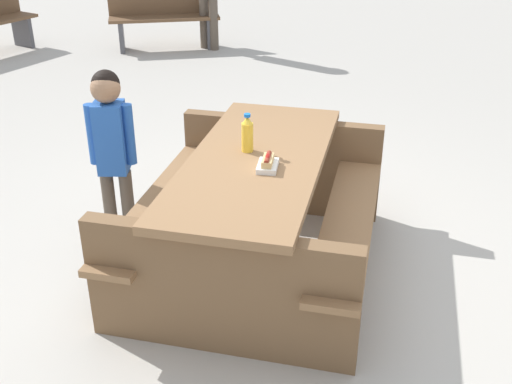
{
  "coord_description": "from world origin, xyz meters",
  "views": [
    {
      "loc": [
        3.28,
        0.12,
        2.22
      ],
      "look_at": [
        0.0,
        0.0,
        0.52
      ],
      "focal_mm": 43.67,
      "sensor_mm": 36.0,
      "label": 1
    }
  ],
  "objects_px": {
    "hotdog_tray": "(268,163)",
    "child_in_coat": "(111,138)",
    "soda_bottle": "(247,134)",
    "park_bench_near": "(164,15)",
    "picnic_table": "(256,204)"
  },
  "relations": [
    {
      "from": "soda_bottle",
      "to": "park_bench_near",
      "type": "distance_m",
      "value": 5.54
    },
    {
      "from": "soda_bottle",
      "to": "picnic_table",
      "type": "bearing_deg",
      "value": 30.45
    },
    {
      "from": "picnic_table",
      "to": "park_bench_near",
      "type": "relative_size",
      "value": 1.31
    },
    {
      "from": "soda_bottle",
      "to": "child_in_coat",
      "type": "bearing_deg",
      "value": -99.63
    },
    {
      "from": "picnic_table",
      "to": "hotdog_tray",
      "type": "distance_m",
      "value": 0.37
    },
    {
      "from": "picnic_table",
      "to": "child_in_coat",
      "type": "xyz_separation_m",
      "value": [
        -0.24,
        -0.9,
        0.31
      ]
    },
    {
      "from": "park_bench_near",
      "to": "soda_bottle",
      "type": "bearing_deg",
      "value": 14.96
    },
    {
      "from": "picnic_table",
      "to": "soda_bottle",
      "type": "relative_size",
      "value": 8.78
    },
    {
      "from": "soda_bottle",
      "to": "park_bench_near",
      "type": "height_order",
      "value": "soda_bottle"
    },
    {
      "from": "hotdog_tray",
      "to": "child_in_coat",
      "type": "height_order",
      "value": "child_in_coat"
    },
    {
      "from": "hotdog_tray",
      "to": "park_bench_near",
      "type": "height_order",
      "value": "park_bench_near"
    },
    {
      "from": "soda_bottle",
      "to": "child_in_coat",
      "type": "height_order",
      "value": "child_in_coat"
    },
    {
      "from": "child_in_coat",
      "to": "park_bench_near",
      "type": "relative_size",
      "value": 0.76
    },
    {
      "from": "hotdog_tray",
      "to": "child_in_coat",
      "type": "xyz_separation_m",
      "value": [
        -0.38,
        -0.97,
        -0.02
      ]
    },
    {
      "from": "child_in_coat",
      "to": "park_bench_near",
      "type": "bearing_deg",
      "value": -173.65
    }
  ]
}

